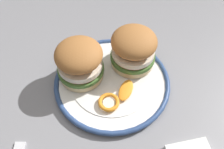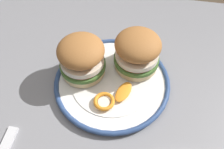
{
  "view_description": "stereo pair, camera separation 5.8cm",
  "coord_description": "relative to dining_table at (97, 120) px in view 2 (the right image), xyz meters",
  "views": [
    {
      "loc": [
        0.03,
        -0.29,
        1.24
      ],
      "look_at": [
        0.03,
        0.05,
        0.77
      ],
      "focal_mm": 39.99,
      "sensor_mm": 36.0,
      "label": 1
    },
    {
      "loc": [
        0.09,
        -0.29,
        1.24
      ],
      "look_at": [
        0.03,
        0.05,
        0.77
      ],
      "focal_mm": 39.99,
      "sensor_mm": 36.0,
      "label": 2
    }
  ],
  "objects": [
    {
      "name": "dining_table",
      "position": [
        0.0,
        0.0,
        0.0
      ],
      "size": [
        1.24,
        0.85,
        0.73
      ],
      "color": "gray",
      "rests_on": "ground"
    },
    {
      "name": "sandwich_half_right",
      "position": [
        0.08,
        0.11,
        0.17
      ],
      "size": [
        0.14,
        0.14,
        0.1
      ],
      "color": "beige",
      "rests_on": "dinner_plate"
    },
    {
      "name": "orange_peel_curled",
      "position": [
        0.02,
        -0.01,
        0.12
      ],
      "size": [
        0.05,
        0.05,
        0.01
      ],
      "color": "orange",
      "rests_on": "dinner_plate"
    },
    {
      "name": "dinner_plate",
      "position": [
        0.03,
        0.05,
        0.11
      ],
      "size": [
        0.28,
        0.28,
        0.02
      ],
      "color": "white",
      "rests_on": "dining_table"
    },
    {
      "name": "sandwich_half_left",
      "position": [
        -0.04,
        0.07,
        0.17
      ],
      "size": [
        0.14,
        0.14,
        0.1
      ],
      "color": "beige",
      "rests_on": "dinner_plate"
    },
    {
      "name": "orange_peel_strip_long",
      "position": [
        0.06,
        0.02,
        0.12
      ],
      "size": [
        0.05,
        0.07,
        0.01
      ],
      "color": "orange",
      "rests_on": "dinner_plate"
    }
  ]
}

